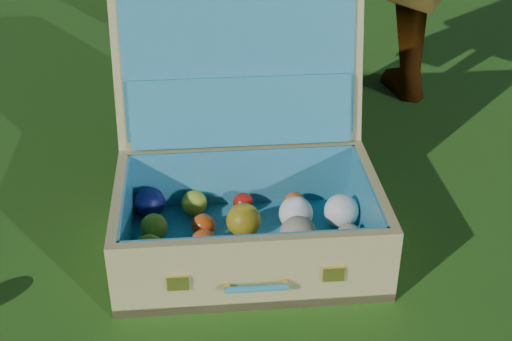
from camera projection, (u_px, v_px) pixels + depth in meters
The scene contains 2 objects.
ground at pixel (206, 288), 1.45m from camera, with size 60.00×60.00×0.00m, color #215114.
suitcase at pixel (246, 176), 1.55m from camera, with size 0.68×0.64×0.53m.
Camera 1 is at (0.35, -1.08, 0.95)m, focal length 50.00 mm.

